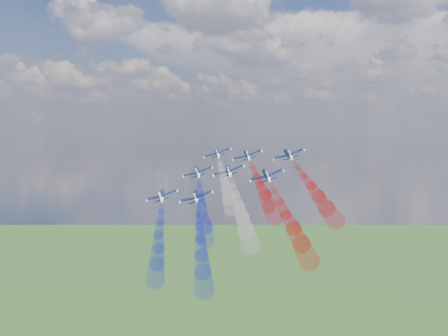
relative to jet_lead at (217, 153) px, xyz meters
The scene contains 16 objects.
jet_lead is the anchor object (origin of this frame).
trail_lead 30.31m from the jet_lead, 55.59° to the right, with size 4.33×49.14×4.33m, color white, non-canonical shape.
jet_inner_left 15.25m from the jet_lead, 86.68° to the right, with size 10.40×13.00×3.47m, color black, non-canonical shape.
trail_inner_left 44.09m from the jet_lead, 65.52° to the right, with size 4.33×49.14×4.33m, color #192BD4, non-canonical shape.
jet_inner_right 16.27m from the jet_lead, 22.39° to the right, with size 10.40×13.00×3.47m, color black, non-canonical shape.
trail_inner_right 44.61m from the jet_lead, 43.92° to the right, with size 4.33×49.14×4.33m, color red, non-canonical shape.
jet_outer_left 31.68m from the jet_lead, 95.60° to the right, with size 10.40×13.00×3.47m, color black, non-canonical shape.
trail_outer_left 58.42m from the jet_lead, 75.49° to the right, with size 4.33×49.14×4.33m, color #192BD4, non-canonical shape.
jet_center_third 24.46m from the jet_lead, 51.19° to the right, with size 10.40×13.00×3.47m, color black, non-canonical shape.
trail_center_third 54.72m from the jet_lead, 53.62° to the right, with size 4.33×49.14×4.33m, color white, non-canonical shape.
jet_outer_right 31.70m from the jet_lead, 15.10° to the right, with size 10.40×13.00×3.47m, color black, non-canonical shape.
trail_outer_right 57.80m from the jet_lead, 34.59° to the right, with size 4.33×49.14×4.33m, color red, non-canonical shape.
jet_rear_left 35.90m from the jet_lead, 70.04° to the right, with size 10.40×13.00×3.47m, color black, non-canonical shape.
trail_rear_left 65.66m from the jet_lead, 63.33° to the right, with size 4.33×49.14×4.33m, color #192BD4, non-canonical shape.
jet_rear_right 39.37m from the jet_lead, 38.28° to the right, with size 10.40×13.00×3.47m, color black, non-canonical shape.
trail_rear_right 68.85m from the jet_lead, 45.73° to the right, with size 4.33×49.14×4.33m, color red, non-canonical shape.
Camera 1 is at (102.90, -148.36, 170.23)m, focal length 44.03 mm.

